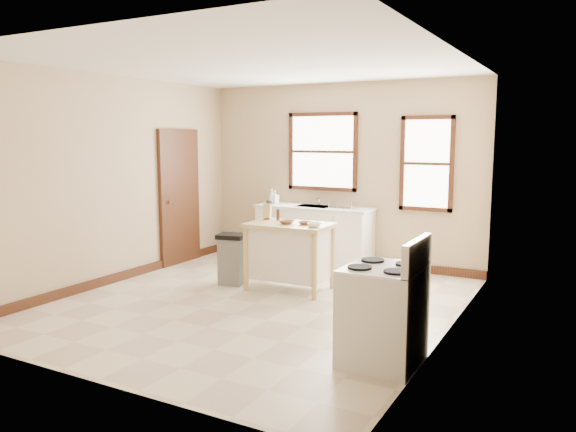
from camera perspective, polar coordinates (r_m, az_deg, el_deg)
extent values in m
plane|color=beige|center=(6.84, -3.23, -8.81)|extent=(5.00, 5.00, 0.00)
plane|color=white|center=(6.60, -3.43, 15.16)|extent=(5.00, 5.00, 0.00)
cube|color=tan|center=(8.79, 5.34, 4.22)|extent=(4.50, 0.04, 2.80)
cube|color=tan|center=(7.99, -17.19, 3.51)|extent=(0.04, 5.00, 2.80)
cube|color=tan|center=(5.72, 16.21, 1.88)|extent=(0.04, 5.00, 2.80)
cube|color=#39160F|center=(8.95, -10.95, 1.92)|extent=(0.06, 0.90, 2.10)
cube|color=#39160F|center=(8.95, 5.15, -4.39)|extent=(4.50, 0.04, 0.12)
cube|color=#39160F|center=(8.18, -16.65, -5.89)|extent=(0.04, 5.00, 0.12)
cylinder|color=silver|center=(8.83, 3.21, 1.85)|extent=(0.03, 0.03, 0.22)
imported|color=#B2B2B2|center=(9.00, -1.65, 2.02)|extent=(0.09, 0.09, 0.24)
imported|color=#B2B2B2|center=(8.99, -1.33, 1.93)|extent=(0.12, 0.12, 0.21)
cylinder|color=#3D2310|center=(7.46, -1.02, 0.11)|extent=(0.06, 0.06, 0.15)
imported|color=brown|center=(7.19, -0.15, -0.61)|extent=(0.24, 0.24, 0.05)
imported|color=brown|center=(7.13, 1.66, -0.72)|extent=(0.21, 0.21, 0.04)
imported|color=white|center=(6.94, 2.67, -0.90)|extent=(0.18, 0.18, 0.05)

